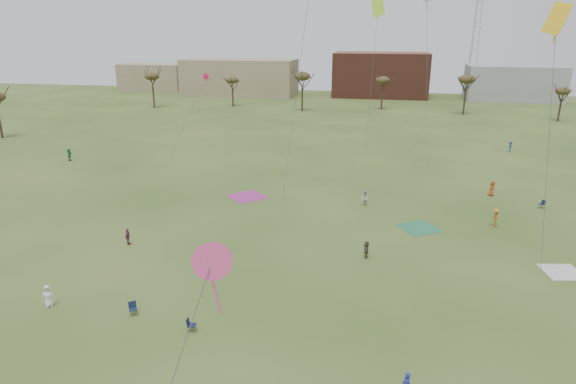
% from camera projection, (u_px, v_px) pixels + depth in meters
% --- Properties ---
extents(ground, '(260.00, 260.00, 0.00)m').
position_uv_depth(ground, '(249.00, 339.00, 29.54)').
color(ground, '#2F5219').
rests_on(ground, ground).
extents(flyer_near_left, '(0.91, 0.80, 1.56)m').
position_uv_depth(flyer_near_left, '(48.00, 296.00, 32.85)').
color(flyer_near_left, white).
rests_on(flyer_near_left, ground).
extents(spectator_fore_c, '(0.53, 1.36, 1.44)m').
position_uv_depth(spectator_fore_c, '(366.00, 249.00, 40.02)').
color(spectator_fore_c, brown).
rests_on(spectator_fore_c, ground).
extents(flyer_mid_b, '(0.81, 1.27, 1.86)m').
position_uv_depth(flyer_mid_b, '(495.00, 218.00, 46.21)').
color(flyer_mid_b, '#AF7420').
rests_on(flyer_mid_b, ground).
extents(spectator_mid_d, '(0.46, 0.91, 1.49)m').
position_uv_depth(spectator_mid_d, '(128.00, 237.00, 42.44)').
color(spectator_mid_d, '#873864').
rests_on(spectator_mid_d, ground).
extents(spectator_mid_e, '(1.00, 1.03, 1.68)m').
position_uv_depth(spectator_mid_e, '(365.00, 198.00, 51.83)').
color(spectator_mid_e, silver).
rests_on(spectator_mid_e, ground).
extents(flyer_far_a, '(1.10, 1.68, 1.73)m').
position_uv_depth(flyer_far_a, '(69.00, 155.00, 70.11)').
color(flyer_far_a, '#2A804E').
rests_on(flyer_far_a, ground).
extents(flyer_far_b, '(0.98, 0.99, 1.73)m').
position_uv_depth(flyer_far_b, '(492.00, 188.00, 55.02)').
color(flyer_far_b, '#B34A1E').
rests_on(flyer_far_b, ground).
extents(flyer_far_c, '(0.69, 1.11, 1.65)m').
position_uv_depth(flyer_far_c, '(510.00, 147.00, 75.12)').
color(flyer_far_c, navy).
rests_on(flyer_far_c, ground).
extents(blanket_cream, '(3.21, 3.21, 0.03)m').
position_uv_depth(blanket_cream, '(562.00, 272.00, 37.76)').
color(blanket_cream, silver).
rests_on(blanket_cream, ground).
extents(blanket_plum, '(5.15, 5.15, 0.03)m').
position_uv_depth(blanket_plum, '(247.00, 197.00, 54.99)').
color(blanket_plum, '#AA3487').
rests_on(blanket_plum, ground).
extents(blanket_olive, '(4.49, 4.49, 0.03)m').
position_uv_depth(blanket_olive, '(419.00, 228.00, 46.19)').
color(blanket_olive, '#2D7C4F').
rests_on(blanket_olive, ground).
extents(camp_chair_left, '(0.72, 0.73, 0.87)m').
position_uv_depth(camp_chair_left, '(133.00, 311.00, 32.03)').
color(camp_chair_left, '#142038').
rests_on(camp_chair_left, ground).
extents(camp_chair_center, '(0.62, 0.58, 0.87)m').
position_uv_depth(camp_chair_center, '(192.00, 327.00, 30.27)').
color(camp_chair_center, '#15193B').
rests_on(camp_chair_center, ground).
extents(camp_chair_right, '(0.72, 0.71, 0.87)m').
position_uv_depth(camp_chair_right, '(541.00, 206.00, 51.35)').
color(camp_chair_right, '#131936').
rests_on(camp_chair_right, ground).
extents(kites_aloft, '(68.71, 56.50, 22.33)m').
position_uv_depth(kites_aloft, '(342.00, 33.00, 46.66)').
color(kites_aloft, red).
rests_on(kites_aloft, ground).
extents(tree_line, '(117.44, 49.32, 8.91)m').
position_uv_depth(tree_line, '(338.00, 85.00, 101.53)').
color(tree_line, '#3A2B1E').
rests_on(tree_line, ground).
extents(building_tan, '(32.00, 14.00, 10.00)m').
position_uv_depth(building_tan, '(240.00, 77.00, 141.63)').
color(building_tan, '#937F60').
rests_on(building_tan, ground).
extents(building_brick, '(26.00, 16.00, 12.00)m').
position_uv_depth(building_brick, '(381.00, 75.00, 138.45)').
color(building_brick, brown).
rests_on(building_brick, ground).
extents(building_grey, '(24.00, 12.00, 9.00)m').
position_uv_depth(building_grey, '(513.00, 83.00, 130.48)').
color(building_grey, gray).
rests_on(building_grey, ground).
extents(building_tan_west, '(20.00, 12.00, 8.00)m').
position_uv_depth(building_tan_west, '(155.00, 77.00, 154.09)').
color(building_tan_west, '#937F60').
rests_on(building_tan_west, ground).
extents(radio_tower, '(1.51, 1.72, 41.00)m').
position_uv_depth(radio_tower, '(476.00, 25.00, 134.28)').
color(radio_tower, '#9EA3A8').
rests_on(radio_tower, ground).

